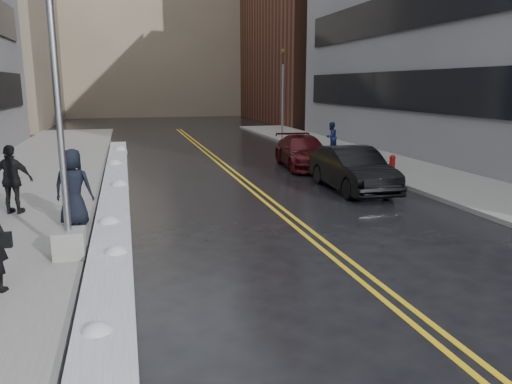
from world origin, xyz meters
TOP-DOWN VIEW (x-y plane):
  - ground at (0.00, 0.00)m, footprint 160.00×160.00m
  - sidewalk_west at (-5.75, 10.00)m, footprint 5.50×50.00m
  - sidewalk_east at (10.00, 10.00)m, footprint 4.00×50.00m
  - lane_line_left at (2.35, 10.00)m, footprint 0.12×50.00m
  - lane_line_right at (2.65, 10.00)m, footprint 0.12×50.00m
  - snow_ridge at (-2.45, 8.00)m, footprint 0.90×30.00m
  - building_far at (2.00, 60.00)m, footprint 36.00×16.00m
  - lamppost at (-3.30, 2.00)m, footprint 0.65×0.65m
  - fire_hydrant at (9.00, 10.00)m, footprint 0.26×0.26m
  - traffic_signal at (8.50, 24.00)m, footprint 0.16×0.20m
  - pedestrian_c at (-3.41, 4.66)m, footprint 1.12×0.87m
  - pedestrian_d at (-5.21, 6.36)m, footprint 1.26×0.78m
  - pedestrian_east at (9.05, 16.77)m, footprint 0.99×0.92m
  - car_black at (5.93, 7.47)m, footprint 1.77×4.85m
  - car_maroon at (6.03, 12.93)m, footprint 2.54×5.19m

SIDE VIEW (x-z plane):
  - ground at x=0.00m, z-range 0.00..0.00m
  - lane_line_left at x=2.35m, z-range 0.00..0.01m
  - lane_line_right at x=2.65m, z-range 0.00..0.01m
  - sidewalk_west at x=-5.75m, z-range 0.00..0.15m
  - sidewalk_east at x=10.00m, z-range 0.00..0.15m
  - snow_ridge at x=-2.45m, z-range 0.00..0.34m
  - fire_hydrant at x=9.00m, z-range 0.18..0.91m
  - car_maroon at x=6.03m, z-range 0.00..1.45m
  - car_black at x=5.93m, z-range 0.00..1.59m
  - pedestrian_east at x=9.05m, z-range 0.15..1.78m
  - pedestrian_d at x=-5.21m, z-range 0.15..2.15m
  - pedestrian_c at x=-3.41m, z-range 0.15..2.19m
  - lamppost at x=-3.30m, z-range -1.28..6.35m
  - traffic_signal at x=8.50m, z-range 0.40..6.40m
  - building_far at x=2.00m, z-range 0.00..22.00m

